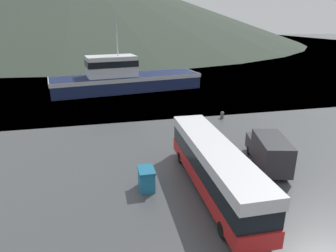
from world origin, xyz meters
TOP-DOWN VIEW (x-y plane):
  - water_surface at (0.00, 143.92)m, footprint 240.00×240.00m
  - hill_backdrop at (-16.57, 166.76)m, footprint 223.73×223.73m
  - tour_bus at (-2.34, 8.62)m, footprint 2.58×12.64m
  - delivery_van at (3.03, 10.94)m, footprint 3.47×6.38m
  - fishing_boat at (-5.43, 39.88)m, footprint 24.00×9.41m
  - storage_bin at (-6.58, 9.84)m, footprint 1.06×1.52m
  - mooring_bollard at (4.31, 22.94)m, footprint 0.45×0.45m

SIDE VIEW (x-z plane):
  - water_surface at x=0.00m, z-range 0.00..0.00m
  - mooring_bollard at x=4.31m, z-range 0.03..0.83m
  - storage_bin at x=-6.58m, z-range 0.01..1.48m
  - delivery_van at x=3.03m, z-range 0.06..2.61m
  - tour_bus at x=-2.34m, z-range 0.21..3.49m
  - fishing_boat at x=-5.43m, z-range -3.30..7.32m
  - hill_backdrop at x=-16.57m, z-range 0.00..37.66m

